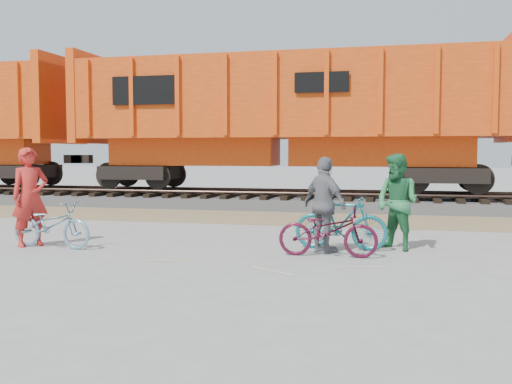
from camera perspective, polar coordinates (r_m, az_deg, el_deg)
ground at (r=9.97m, az=-1.53°, el=-6.31°), size 120.00×120.00×0.00m
gravel_strip at (r=15.30m, az=3.68°, el=-2.67°), size 120.00×3.00×0.02m
ballast_bed at (r=18.73m, az=5.44°, el=-1.02°), size 120.00×4.00×0.30m
track at (r=18.70m, az=5.44°, el=-0.04°), size 120.00×2.60×0.24m
hopper_car_center at (r=18.83m, az=2.82°, el=7.72°), size 14.00×3.13×4.65m
bicycle_blue at (r=11.30m, az=-19.79°, el=-3.07°), size 1.72×0.74×0.88m
bicycle_teal at (r=10.53m, az=8.48°, el=-2.99°), size 1.72×0.57×1.02m
bicycle_maroon at (r=9.82m, az=7.19°, el=-3.87°), size 1.69×0.60×0.89m
person_solo at (r=11.61m, az=-21.66°, el=-0.47°), size 0.77×0.81×1.87m
person_man at (r=10.66m, az=13.95°, el=-0.98°), size 1.08×1.06×1.76m
person_woman at (r=10.18m, az=6.88°, el=-1.28°), size 1.03×0.97×1.71m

